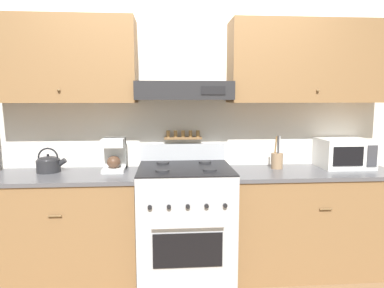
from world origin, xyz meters
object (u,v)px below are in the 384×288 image
utensil_crock (277,160)px  coffee_maker (114,154)px  tea_kettle (49,163)px  stove_range (185,222)px  microwave (344,153)px

utensil_crock → coffee_maker: bearing=178.8°
tea_kettle → utensil_crock: (1.99, 0.00, 0.00)m
stove_range → tea_kettle: size_ratio=4.42×
microwave → utensil_crock: bearing=-178.4°
utensil_crock → tea_kettle: bearing=-180.0°
tea_kettle → coffee_maker: bearing=3.1°
tea_kettle → microwave: (2.61, 0.02, 0.06)m
coffee_maker → microwave: bearing=-0.3°
microwave → tea_kettle: bearing=-179.6°
tea_kettle → utensil_crock: utensil_crock is taller
utensil_crock → stove_range: bearing=-168.8°
microwave → utensil_crock: 0.63m
stove_range → microwave: bearing=7.2°
stove_range → utensil_crock: bearing=11.2°
tea_kettle → coffee_maker: (0.55, 0.03, 0.07)m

